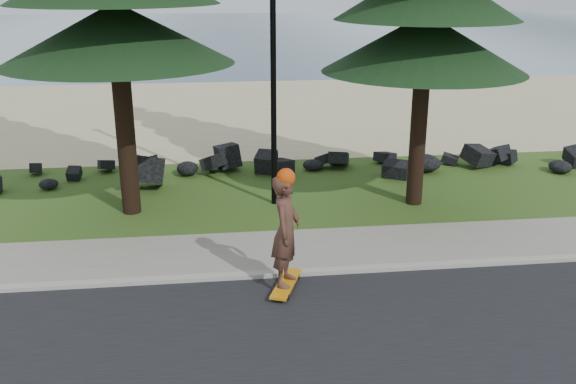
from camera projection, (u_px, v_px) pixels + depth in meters
name	position (u px, v px, depth m)	size (l,w,h in m)	color
ground	(290.00, 256.00, 13.18)	(160.00, 160.00, 0.00)	#37551A
kerb	(296.00, 273.00, 12.32)	(160.00, 0.20, 0.10)	#AAA899
sidewalk	(289.00, 250.00, 13.36)	(160.00, 2.00, 0.08)	gray
beach_sand	(247.00, 111.00, 26.78)	(160.00, 15.00, 0.01)	tan
ocean	(224.00, 32.00, 61.03)	(160.00, 58.00, 0.01)	#334F62
seawall_boulders	(266.00, 175.00, 18.44)	(60.00, 2.40, 1.10)	black
lamp_post	(273.00, 35.00, 14.83)	(0.25, 0.14, 8.14)	black
skateboarder	(286.00, 231.00, 11.42)	(0.73, 1.27, 2.31)	orange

